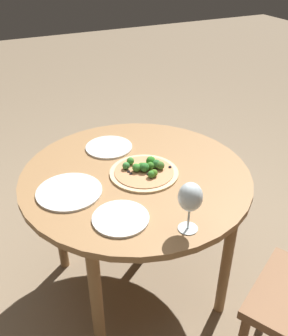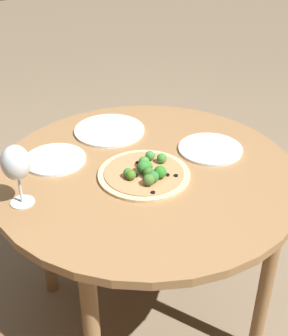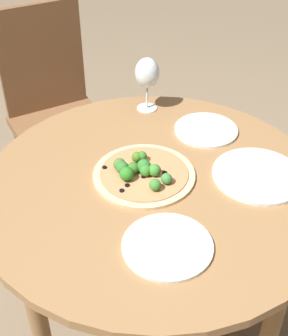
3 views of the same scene
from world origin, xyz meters
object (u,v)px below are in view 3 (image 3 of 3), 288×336
at_px(plate_near, 258,175).
at_px(wine_glass, 147,74).
at_px(pizza, 142,173).
at_px(plate_side, 167,246).
at_px(plate_far, 206,130).
at_px(chair, 56,109).

bearing_deg(plate_near, wine_glass, 39.14).
xyz_separation_m(pizza, plate_side, (-0.28, -0.06, -0.01)).
xyz_separation_m(plate_far, plate_side, (-0.52, 0.15, 0.00)).
distance_m(plate_near, plate_side, 0.39).
distance_m(wine_glass, plate_side, 0.69).
bearing_deg(pizza, wine_glass, -2.54).
bearing_deg(plate_near, plate_far, 27.10).
height_order(chair, plate_near, chair).
bearing_deg(plate_side, wine_glass, 3.69).
xyz_separation_m(wine_glass, plate_side, (-0.67, -0.04, -0.13)).
bearing_deg(plate_side, chair, 23.60).
height_order(plate_near, plate_side, same).
relative_size(plate_near, plate_side, 1.18).
height_order(wine_glass, plate_side, wine_glass).
relative_size(chair, pizza, 3.17).
bearing_deg(pizza, plate_side, -167.71).
xyz_separation_m(chair, plate_far, (-0.51, -0.60, 0.22)).
height_order(wine_glass, plate_near, wine_glass).
bearing_deg(pizza, chair, 27.41).
bearing_deg(plate_near, plate_side, 135.11).
relative_size(wine_glass, plate_far, 0.92).
relative_size(chair, plate_near, 3.58).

